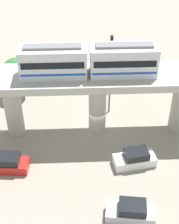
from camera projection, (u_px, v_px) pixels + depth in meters
name	position (u px, v px, depth m)	size (l,w,h in m)	color
ground_plane	(97.00, 129.00, 38.92)	(120.00, 120.00, 0.00)	gray
viaduct	(98.00, 89.00, 35.60)	(5.20, 28.00, 7.33)	#B7B2AA
train	(88.00, 61.00, 33.57)	(2.64, 13.55, 3.24)	silver
parked_car_red	(7.00, 163.00, 33.56)	(2.13, 4.33, 1.76)	red
parked_car_white	(135.00, 159.00, 34.10)	(2.46, 4.44, 1.76)	white
parked_car_silver	(131.00, 212.00, 28.98)	(2.35, 4.41, 1.76)	#B2B5BA
tree_mid_lot	(16.00, 72.00, 42.55)	(3.55, 3.55, 5.24)	brown
signal_post	(110.00, 72.00, 38.41)	(0.44, 0.28, 9.93)	#4C4C51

